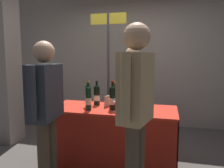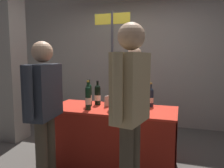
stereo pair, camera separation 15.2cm
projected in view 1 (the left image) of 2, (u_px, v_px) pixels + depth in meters
ground_plane at (112, 166)px, 2.81m from camera, size 12.00×12.00×0.00m
back_partition at (135, 57)px, 4.55m from camera, size 6.93×0.12×2.81m
concrete_pillar at (3, 43)px, 3.49m from camera, size 0.38×0.38×3.25m
tasting_table at (112, 127)px, 2.74m from camera, size 1.58×0.68×0.77m
featured_wine_bottle at (113, 98)px, 2.60m from camera, size 0.08×0.08×0.35m
display_bottle_0 at (137, 99)px, 2.53m from camera, size 0.08×0.08×0.34m
display_bottle_1 at (88, 95)px, 2.78m from camera, size 0.08×0.08×0.34m
display_bottle_2 at (116, 96)px, 2.73m from camera, size 0.08×0.08×0.32m
display_bottle_3 at (97, 95)px, 2.87m from camera, size 0.08×0.08×0.32m
display_bottle_4 at (88, 98)px, 2.59m from camera, size 0.07×0.07×0.35m
display_bottle_5 at (150, 96)px, 2.80m from camera, size 0.08×0.08×0.31m
wine_glass_near_vendor at (115, 97)px, 2.91m from camera, size 0.08×0.08×0.13m
wine_glass_mid at (116, 104)px, 2.52m from camera, size 0.08×0.08×0.13m
wine_glass_near_taster at (58, 101)px, 2.64m from camera, size 0.07×0.07×0.14m
brochure_stand at (107, 101)px, 2.78m from camera, size 0.06×0.12×0.14m
vendor_presenter at (132, 88)px, 3.35m from camera, size 0.22×0.59×1.55m
taster_foreground_right at (46, 104)px, 2.19m from camera, size 0.26×0.61×1.55m
taster_foreground_left at (136, 103)px, 1.88m from camera, size 0.29×0.55×1.68m
booth_signpost at (108, 58)px, 3.81m from camera, size 0.63×0.04×2.17m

